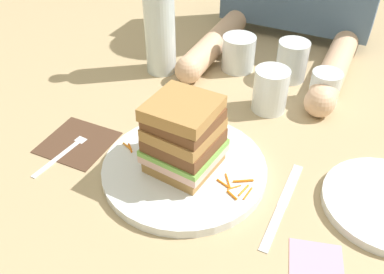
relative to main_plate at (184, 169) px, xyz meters
name	(u,v)px	position (x,y,z in m)	size (l,w,h in m)	color
ground_plane	(183,162)	(-0.01, 0.02, -0.01)	(3.00, 3.00, 0.00)	tan
main_plate	(184,169)	(0.00, 0.00, 0.00)	(0.28, 0.28, 0.02)	white
sandwich	(184,136)	(0.00, 0.00, 0.07)	(0.12, 0.12, 0.13)	#A87A42
carrot_shred_0	(127,146)	(-0.12, 0.00, 0.01)	(0.00, 0.00, 0.02)	orange
carrot_shred_1	(144,137)	(-0.10, 0.03, 0.01)	(0.00, 0.00, 0.02)	orange
carrot_shred_2	(143,146)	(-0.09, 0.01, 0.01)	(0.00, 0.00, 0.02)	orange
carrot_shred_3	(130,148)	(-0.11, 0.00, 0.01)	(0.00, 0.00, 0.02)	orange
carrot_shred_4	(146,141)	(-0.09, 0.03, 0.01)	(0.00, 0.00, 0.03)	orange
carrot_shred_5	(228,181)	(0.08, 0.00, 0.01)	(0.00, 0.00, 0.03)	orange
carrot_shred_6	(243,181)	(0.10, 0.01, 0.01)	(0.00, 0.00, 0.03)	orange
carrot_shred_7	(223,184)	(0.08, -0.01, 0.01)	(0.00, 0.00, 0.03)	orange
carrot_shred_8	(234,187)	(0.10, -0.01, 0.01)	(0.00, 0.00, 0.02)	orange
carrot_shred_9	(244,190)	(0.11, -0.01, 0.01)	(0.00, 0.00, 0.03)	orange
carrot_shred_10	(248,194)	(0.12, -0.02, 0.01)	(0.00, 0.00, 0.03)	orange
carrot_shred_11	(232,195)	(0.10, -0.03, 0.01)	(0.00, 0.00, 0.02)	orange
napkin_dark	(78,142)	(-0.22, -0.02, -0.01)	(0.12, 0.12, 0.00)	#4C3323
fork	(69,147)	(-0.22, -0.04, 0.00)	(0.03, 0.17, 0.00)	silver
knife	(281,207)	(0.17, 0.00, -0.01)	(0.02, 0.20, 0.00)	silver
juice_glass	(270,92)	(0.07, 0.25, 0.03)	(0.07, 0.07, 0.09)	white
water_bottle	(159,15)	(-0.21, 0.29, 0.13)	(0.07, 0.07, 0.30)	silver
empty_tumbler_0	(325,87)	(0.17, 0.32, 0.03)	(0.06, 0.06, 0.07)	silver
empty_tumbler_1	(239,53)	(-0.05, 0.38, 0.03)	(0.08, 0.08, 0.08)	silver
empty_tumbler_2	(292,61)	(0.08, 0.39, 0.04)	(0.07, 0.07, 0.09)	silver
napkin_pink	(316,265)	(0.25, -0.09, -0.01)	(0.07, 0.08, 0.00)	pink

